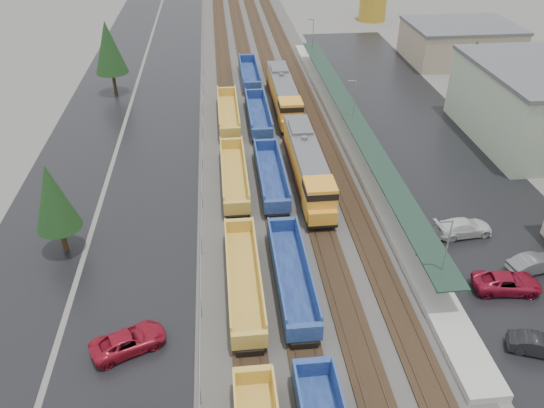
{
  "coord_description": "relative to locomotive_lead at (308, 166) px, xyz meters",
  "views": [
    {
      "loc": [
        -7.21,
        -10.57,
        30.2
      ],
      "look_at": [
        -2.59,
        32.79,
        2.0
      ],
      "focal_mm": 35.0,
      "sensor_mm": 36.0,
      "label": 1
    }
  ],
  "objects": [
    {
      "name": "ballast_strip",
      "position": [
        -2.0,
        20.72,
        -2.37
      ],
      "size": [
        20.0,
        160.0,
        0.08
      ],
      "primitive_type": "cube",
      "color": "#302D2B",
      "rests_on": "ground"
    },
    {
      "name": "trackbed",
      "position": [
        -2.0,
        20.72,
        -2.25
      ],
      "size": [
        14.6,
        160.0,
        0.22
      ],
      "color": "black",
      "rests_on": "ground"
    },
    {
      "name": "west_parking_lot",
      "position": [
        -17.0,
        20.72,
        -2.4
      ],
      "size": [
        10.0,
        160.0,
        0.02
      ],
      "primitive_type": "cube",
      "color": "black",
      "rests_on": "ground"
    },
    {
      "name": "west_road",
      "position": [
        -27.0,
        20.72,
        -2.4
      ],
      "size": [
        9.0,
        160.0,
        0.02
      ],
      "primitive_type": "cube",
      "color": "black",
      "rests_on": "ground"
    },
    {
      "name": "east_commuter_lot",
      "position": [
        17.0,
        10.72,
        -2.4
      ],
      "size": [
        16.0,
        100.0,
        0.02
      ],
      "primitive_type": "cube",
      "color": "black",
      "rests_on": "ground"
    },
    {
      "name": "station_platform",
      "position": [
        7.5,
        10.73,
        -1.68
      ],
      "size": [
        3.0,
        80.0,
        8.0
      ],
      "color": "#9E9B93",
      "rests_on": "ground"
    },
    {
      "name": "chainlink_fence",
      "position": [
        -11.5,
        19.16,
        -0.8
      ],
      "size": [
        0.08,
        160.04,
        2.02
      ],
      "color": "gray",
      "rests_on": "ground"
    },
    {
      "name": "tree_west_near",
      "position": [
        -24.0,
        -9.28,
        3.41
      ],
      "size": [
        3.96,
        3.96,
        9.0
      ],
      "color": "#332316",
      "rests_on": "ground"
    },
    {
      "name": "tree_west_far",
      "position": [
        -25.0,
        30.72,
        4.71
      ],
      "size": [
        4.84,
        4.84,
        11.0
      ],
      "color": "#332316",
      "rests_on": "ground"
    },
    {
      "name": "tree_east",
      "position": [
        26.0,
        18.72,
        4.06
      ],
      "size": [
        4.4,
        4.4,
        10.0
      ],
      "color": "#332316",
      "rests_on": "ground"
    },
    {
      "name": "locomotive_lead",
      "position": [
        0.0,
        0.0,
        0.0
      ],
      "size": [
        3.03,
        19.98,
        4.52
      ],
      "color": "black",
      "rests_on": "ground"
    },
    {
      "name": "locomotive_trail",
      "position": [
        0.0,
        21.0,
        0.0
      ],
      "size": [
        3.03,
        19.98,
        4.52
      ],
      "color": "black",
      "rests_on": "ground"
    },
    {
      "name": "well_string_yellow",
      "position": [
        -8.0,
        -16.33,
        -1.23
      ],
      "size": [
        2.68,
        84.1,
        2.38
      ],
      "color": "gold",
      "rests_on": "ground"
    },
    {
      "name": "well_string_blue",
      "position": [
        -4.0,
        -7.97,
        -1.21
      ],
      "size": [
        2.74,
        98.15,
        2.43
      ],
      "color": "navy",
      "rests_on": "ground"
    },
    {
      "name": "storage_tank",
      "position": [
        26.32,
        70.68,
        0.57
      ],
      "size": [
        5.96,
        5.96,
        5.96
      ],
      "primitive_type": "cylinder",
      "color": "#AC8422",
      "rests_on": "ground"
    },
    {
      "name": "parked_car_west_c",
      "position": [
        -16.78,
        -21.83,
        -1.65
      ],
      "size": [
        4.51,
        6.03,
        1.52
      ],
      "primitive_type": "imported",
      "rotation": [
        0.0,
        0.0,
        1.98
      ],
      "color": "maroon",
      "rests_on": "ground"
    },
    {
      "name": "parked_car_east_a",
      "position": [
        12.9,
        -25.37,
        -1.69
      ],
      "size": [
        3.01,
        4.6,
        1.43
      ],
      "primitive_type": "imported",
      "rotation": [
        0.0,
        0.0,
        1.19
      ],
      "color": "black",
      "rests_on": "ground"
    },
    {
      "name": "parked_car_east_b",
      "position": [
        13.8,
        -18.67,
        -1.63
      ],
      "size": [
        3.19,
        5.85,
        1.56
      ],
      "primitive_type": "imported",
      "rotation": [
        0.0,
        0.0,
        1.46
      ],
      "color": "maroon",
      "rests_on": "ground"
    },
    {
      "name": "parked_car_east_c",
      "position": [
        13.37,
        -10.73,
        -1.59
      ],
      "size": [
        2.77,
        5.81,
        1.63
      ],
      "primitive_type": "imported",
      "rotation": [
        0.0,
        0.0,
        1.66
      ],
      "color": "silver",
      "rests_on": "ground"
    },
    {
      "name": "parked_car_east_e",
      "position": [
        17.3,
        -16.56,
        -1.62
      ],
      "size": [
        2.55,
        5.03,
        1.58
      ],
      "primitive_type": "imported",
      "rotation": [
        0.0,
        0.0,
        1.76
      ],
      "color": "#5B5E60",
      "rests_on": "ground"
    }
  ]
}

